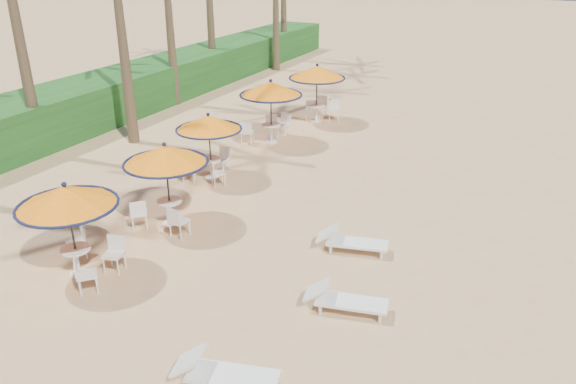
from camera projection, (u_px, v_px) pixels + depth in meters
name	position (u px, v px, depth m)	size (l,w,h in m)	color
ground	(265.00, 341.00, 10.94)	(160.00, 160.00, 0.00)	tan
scrub_hedge	(113.00, 95.00, 25.00)	(3.00, 40.00, 1.80)	#194716
station_0	(71.00, 208.00, 12.46)	(2.25, 2.25, 2.34)	black
station_1	(164.00, 163.00, 14.75)	(2.26, 2.26, 2.36)	black
station_2	(209.00, 131.00, 17.84)	(2.13, 2.13, 2.22)	black
station_3	(270.00, 96.00, 21.15)	(2.38, 2.39, 2.48)	black
station_4	(318.00, 79.00, 23.71)	(2.40, 2.40, 2.51)	black
lounger_near	(222.00, 372.00, 9.69)	(1.95, 1.03, 0.67)	white
lounger_mid	(343.00, 299.00, 11.70)	(1.83, 0.90, 0.63)	white
lounger_far	(350.00, 241.00, 14.00)	(1.86, 0.94, 0.64)	white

